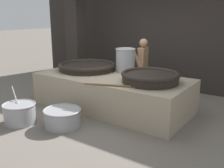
{
  "coord_description": "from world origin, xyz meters",
  "views": [
    {
      "loc": [
        3.44,
        -4.94,
        2.19
      ],
      "look_at": [
        0.0,
        0.0,
        0.58
      ],
      "focal_mm": 42.0,
      "sensor_mm": 36.0,
      "label": 1
    }
  ],
  "objects_px": {
    "giant_wok_far": "(150,77)",
    "cook": "(143,66)",
    "stock_pot": "(125,60)",
    "prep_bowl_meat": "(62,117)",
    "giant_wok_near": "(87,66)",
    "prep_bowl_vegetables": "(20,112)"
  },
  "relations": [
    {
      "from": "stock_pot",
      "to": "cook",
      "type": "bearing_deg",
      "value": 68.02
    },
    {
      "from": "stock_pot",
      "to": "prep_bowl_vegetables",
      "type": "xyz_separation_m",
      "value": [
        -1.02,
        -2.47,
        -0.85
      ]
    },
    {
      "from": "giant_wok_far",
      "to": "prep_bowl_meat",
      "type": "height_order",
      "value": "giant_wok_far"
    },
    {
      "from": "cook",
      "to": "prep_bowl_meat",
      "type": "distance_m",
      "value": 2.7
    },
    {
      "from": "giant_wok_near",
      "to": "prep_bowl_meat",
      "type": "bearing_deg",
      "value": -66.1
    },
    {
      "from": "giant_wok_near",
      "to": "giant_wok_far",
      "type": "distance_m",
      "value": 1.95
    },
    {
      "from": "giant_wok_far",
      "to": "cook",
      "type": "relative_size",
      "value": 0.79
    },
    {
      "from": "cook",
      "to": "prep_bowl_meat",
      "type": "xyz_separation_m",
      "value": [
        -0.4,
        -2.59,
        -0.66
      ]
    },
    {
      "from": "cook",
      "to": "stock_pot",
      "type": "bearing_deg",
      "value": 56.14
    },
    {
      "from": "giant_wok_near",
      "to": "cook",
      "type": "xyz_separation_m",
      "value": [
        1.15,
        0.9,
        -0.01
      ]
    },
    {
      "from": "giant_wok_far",
      "to": "cook",
      "type": "height_order",
      "value": "cook"
    },
    {
      "from": "stock_pot",
      "to": "prep_bowl_meat",
      "type": "xyz_separation_m",
      "value": [
        -0.19,
        -2.07,
        -0.89
      ]
    },
    {
      "from": "stock_pot",
      "to": "prep_bowl_meat",
      "type": "height_order",
      "value": "stock_pot"
    },
    {
      "from": "cook",
      "to": "prep_bowl_meat",
      "type": "height_order",
      "value": "cook"
    },
    {
      "from": "cook",
      "to": "prep_bowl_meat",
      "type": "relative_size",
      "value": 2.09
    },
    {
      "from": "giant_wok_near",
      "to": "prep_bowl_meat",
      "type": "relative_size",
      "value": 1.98
    },
    {
      "from": "giant_wok_far",
      "to": "stock_pot",
      "type": "relative_size",
      "value": 2.11
    },
    {
      "from": "giant_wok_far",
      "to": "cook",
      "type": "bearing_deg",
      "value": 125.15
    },
    {
      "from": "giant_wok_far",
      "to": "prep_bowl_meat",
      "type": "distance_m",
      "value": 2.01
    },
    {
      "from": "stock_pot",
      "to": "prep_bowl_meat",
      "type": "distance_m",
      "value": 2.26
    },
    {
      "from": "cook",
      "to": "prep_bowl_vegetables",
      "type": "relative_size",
      "value": 1.9
    },
    {
      "from": "giant_wok_near",
      "to": "stock_pot",
      "type": "distance_m",
      "value": 1.03
    }
  ]
}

